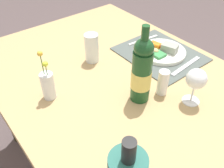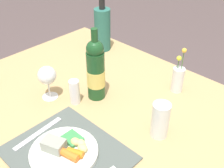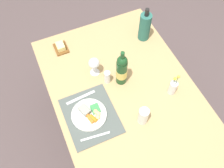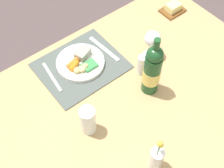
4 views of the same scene
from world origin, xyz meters
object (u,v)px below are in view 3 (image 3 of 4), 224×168
(flower_vase, at_px, (173,87))
(dining_table, at_px, (125,100))
(knife, at_px, (95,136))
(wine_glass, at_px, (94,64))
(fork, at_px, (81,98))
(butter_dish, at_px, (61,47))
(dinner_plate, at_px, (89,114))
(water_tumbler, at_px, (143,117))
(cooler_bottle, at_px, (145,27))
(wine_bottle, at_px, (122,70))
(salt_shaker, at_px, (107,77))

(flower_vase, bearing_deg, dining_table, -110.55)
(knife, bearing_deg, wine_glass, 165.22)
(fork, bearing_deg, butter_dish, 174.17)
(dinner_plate, distance_m, water_tumbler, 0.36)
(dinner_plate, relative_size, water_tumbler, 1.66)
(flower_vase, bearing_deg, butter_dish, -139.36)
(cooler_bottle, height_order, butter_dish, cooler_bottle)
(fork, height_order, butter_dish, butter_dish)
(wine_bottle, distance_m, cooler_bottle, 0.46)
(fork, distance_m, salt_shaker, 0.24)
(fork, distance_m, water_tumbler, 0.46)
(dinner_plate, distance_m, butter_dish, 0.64)
(wine_bottle, height_order, water_tumbler, wine_bottle)
(wine_bottle, bearing_deg, dining_table, -9.20)
(dinner_plate, distance_m, wine_glass, 0.37)
(wine_glass, height_order, flower_vase, flower_vase)
(fork, height_order, cooler_bottle, cooler_bottle)
(wine_glass, bearing_deg, salt_shaker, 26.45)
(dinner_plate, bearing_deg, water_tumbler, 60.57)
(knife, xyz_separation_m, wine_bottle, (-0.33, 0.33, 0.13))
(flower_vase, bearing_deg, salt_shaker, -125.10)
(fork, relative_size, flower_vase, 0.99)
(dining_table, height_order, dinner_plate, dinner_plate)
(fork, height_order, flower_vase, flower_vase)
(dinner_plate, xyz_separation_m, flower_vase, (0.06, 0.60, 0.04))
(flower_vase, bearing_deg, water_tumbler, -69.02)
(wine_bottle, distance_m, salt_shaker, 0.13)
(dining_table, bearing_deg, fork, -108.16)
(knife, distance_m, butter_dish, 0.79)
(fork, distance_m, flower_vase, 0.65)
(water_tumbler, bearing_deg, wine_bottle, 179.33)
(water_tumbler, bearing_deg, butter_dish, -159.12)
(fork, relative_size, wine_bottle, 0.66)
(flower_vase, bearing_deg, knife, -81.60)
(wine_bottle, relative_size, wine_glass, 2.08)
(wine_bottle, bearing_deg, butter_dish, -146.05)
(fork, bearing_deg, salt_shaker, 98.62)
(salt_shaker, bearing_deg, knife, -33.59)
(dinner_plate, height_order, water_tumbler, water_tumbler)
(wine_bottle, height_order, cooler_bottle, wine_bottle)
(dining_table, relative_size, salt_shaker, 13.40)
(butter_dish, bearing_deg, flower_vase, 40.64)
(wine_bottle, relative_size, butter_dish, 2.51)
(dinner_plate, bearing_deg, salt_shaker, 133.01)
(knife, bearing_deg, flower_vase, 105.01)
(fork, xyz_separation_m, water_tumbler, (0.33, 0.32, 0.05))
(salt_shaker, bearing_deg, butter_dish, -153.12)
(dining_table, bearing_deg, knife, -56.75)
(fork, relative_size, salt_shaker, 1.95)
(cooler_bottle, bearing_deg, wine_bottle, -48.03)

